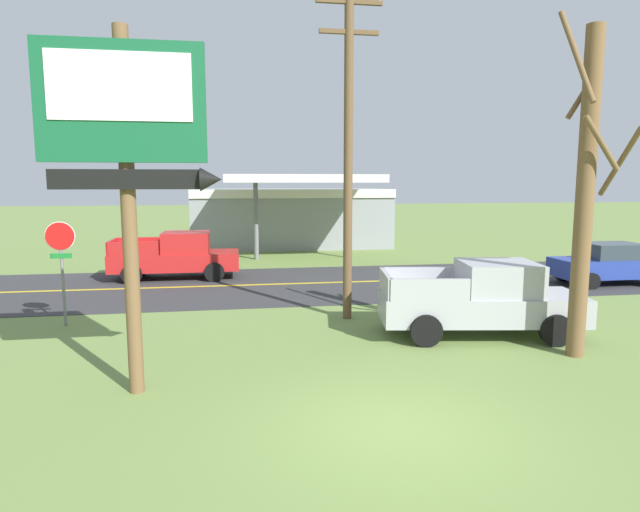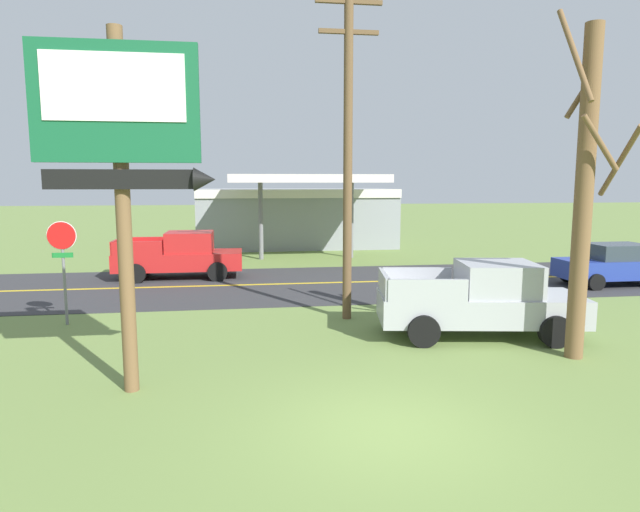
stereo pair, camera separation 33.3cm
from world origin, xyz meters
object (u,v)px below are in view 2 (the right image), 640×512
object	(u,v)px
stop_sign	(63,254)
utility_pole	(348,146)
gas_station	(296,215)
pickup_silver_parked_on_lawn	(482,300)
motel_sign	(122,144)
car_blue_near_lane	(614,264)
bare_tree	(585,190)
pickup_red_on_road	(181,256)

from	to	relation	value
stop_sign	utility_pole	distance (m)	8.59
gas_station	pickup_silver_parked_on_lawn	world-z (taller)	gas_station
motel_sign	gas_station	bearing A→B (deg)	77.00
pickup_silver_parked_on_lawn	utility_pole	bearing A→B (deg)	143.56
pickup_silver_parked_on_lawn	car_blue_near_lane	distance (m)	10.14
gas_station	car_blue_near_lane	size ratio (longest dim) A/B	2.86
bare_tree	pickup_red_on_road	distance (m)	15.96
utility_pole	pickup_silver_parked_on_lawn	size ratio (longest dim) A/B	1.74
stop_sign	car_blue_near_lane	size ratio (longest dim) A/B	0.70
utility_pole	car_blue_near_lane	size ratio (longest dim) A/B	2.25
bare_tree	car_blue_near_lane	distance (m)	10.90
motel_sign	utility_pole	xyz separation A→B (m)	(5.15, 5.09, 0.33)
stop_sign	utility_pole	size ratio (longest dim) A/B	0.31
stop_sign	car_blue_near_lane	world-z (taller)	stop_sign
utility_pole	pickup_red_on_road	xyz separation A→B (m)	(-5.63, 7.66, -4.07)
motel_sign	car_blue_near_lane	xyz separation A→B (m)	(16.49, 8.75, -3.88)
gas_station	car_blue_near_lane	xyz separation A→B (m)	(11.03, -14.86, -1.11)
motel_sign	utility_pole	distance (m)	7.25
motel_sign	car_blue_near_lane	distance (m)	19.06
utility_pole	stop_sign	bearing A→B (deg)	177.10
bare_tree	stop_sign	bearing A→B (deg)	159.48
motel_sign	pickup_red_on_road	world-z (taller)	motel_sign
stop_sign	utility_pole	bearing A→B (deg)	-2.90
motel_sign	pickup_silver_parked_on_lawn	bearing A→B (deg)	18.42
stop_sign	pickup_silver_parked_on_lawn	size ratio (longest dim) A/B	0.54
pickup_red_on_road	gas_station	bearing A→B (deg)	61.36
utility_pole	bare_tree	size ratio (longest dim) A/B	1.22
utility_pole	car_blue_near_lane	xyz separation A→B (m)	(11.33, 3.66, -4.21)
motel_sign	car_blue_near_lane	size ratio (longest dim) A/B	1.62
pickup_silver_parked_on_lawn	pickup_red_on_road	size ratio (longest dim) A/B	1.05
gas_station	car_blue_near_lane	distance (m)	18.54
motel_sign	utility_pole	bearing A→B (deg)	44.63
stop_sign	pickup_silver_parked_on_lawn	world-z (taller)	stop_sign
motel_sign	pickup_silver_parked_on_lawn	xyz separation A→B (m)	(8.30, 2.76, -3.75)
stop_sign	utility_pole	world-z (taller)	utility_pole
car_blue_near_lane	motel_sign	bearing A→B (deg)	-152.05
gas_station	pickup_silver_parked_on_lawn	xyz separation A→B (m)	(2.85, -20.84, -0.98)
utility_pole	bare_tree	distance (m)	6.36
motel_sign	stop_sign	world-z (taller)	motel_sign
stop_sign	gas_station	size ratio (longest dim) A/B	0.25
bare_tree	car_blue_near_lane	bearing A→B (deg)	49.50
pickup_silver_parked_on_lawn	pickup_red_on_road	world-z (taller)	same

